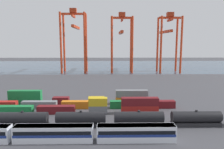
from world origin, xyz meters
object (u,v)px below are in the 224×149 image
gantry_crane_central (122,37)px  shipping_container_6 (140,109)px  passenger_train (54,133)px  freight_tank_row (139,119)px  shipping_container_11 (118,104)px  shipping_container_16 (96,100)px  shipping_container_2 (14,110)px  gantry_crane_east (168,37)px  shipping_container_10 (79,105)px  shipping_container_12 (158,104)px  gantry_crane_west (74,34)px

gantry_crane_central → shipping_container_6: bearing=-89.9°
passenger_train → freight_tank_row: freight_tank_row is taller
shipping_container_11 → shipping_container_16: (-8.11, 5.60, 0.00)m
shipping_container_11 → shipping_container_16: bearing=145.4°
shipping_container_2 → shipping_container_16: 28.49m
gantry_crane_east → shipping_container_10: bearing=-120.9°
passenger_train → shipping_container_11: bearing=57.7°
freight_tank_row → gantry_crane_east: bearing=71.3°
shipping_container_12 → gantry_crane_west: (-43.32, 93.83, 27.57)m
gantry_crane_central → shipping_container_2: bearing=-112.3°
shipping_container_6 → freight_tank_row: bearing=-99.5°
freight_tank_row → shipping_container_11: size_ratio=12.85×
freight_tank_row → shipping_container_16: freight_tank_row is taller
passenger_train → gantry_crane_central: (22.91, 120.08, 24.61)m
shipping_container_16 → gantry_crane_central: (14.65, 88.53, 25.46)m
shipping_container_2 → shipping_container_12: size_ratio=1.00×
freight_tank_row → gantry_crane_west: (-34.25, 110.63, 26.73)m
shipping_container_10 → shipping_container_11: same height
passenger_train → shipping_container_2: 27.13m
shipping_container_2 → shipping_container_12: same height
shipping_container_2 → gantry_crane_central: (40.84, 99.74, 25.46)m
freight_tank_row → shipping_container_16: (-12.96, 22.40, -0.84)m
gantry_crane_central → gantry_crane_east: size_ratio=1.00×
freight_tank_row → shipping_container_6: size_ratio=6.41×
shipping_container_16 → shipping_container_6: bearing=-37.1°
shipping_container_11 → gantry_crane_central: size_ratio=0.13×
freight_tank_row → shipping_container_6: bearing=80.5°
gantry_crane_west → freight_tank_row: bearing=-72.8°
freight_tank_row → shipping_container_6: (1.87, 11.19, -0.84)m
passenger_train → shipping_container_6: 30.79m
shipping_container_6 → gantry_crane_central: 102.94m
passenger_train → freight_tank_row: bearing=23.3°
shipping_container_2 → shipping_container_6: size_ratio=1.00×
freight_tank_row → shipping_container_2: bearing=164.1°
freight_tank_row → shipping_container_2: freight_tank_row is taller
shipping_container_6 → gantry_crane_west: (-36.12, 99.44, 27.57)m
shipping_container_16 → shipping_container_10: bearing=-136.0°
shipping_container_2 → shipping_container_11: 34.76m
shipping_container_6 → shipping_container_12: size_ratio=1.00×
shipping_container_2 → shipping_container_12: 48.55m
gantry_crane_west → gantry_crane_central: 36.00m
freight_tank_row → gantry_crane_east: 119.70m
gantry_crane_east → shipping_container_6: bearing=-109.7°
freight_tank_row → shipping_container_16: 25.89m
shipping_container_10 → freight_tank_row: bearing=-41.8°
shipping_container_11 → gantry_crane_east: (42.48, 94.09, 25.69)m
shipping_container_12 → shipping_container_6: bearing=-142.1°
shipping_container_2 → gantry_crane_east: size_ratio=0.27×
freight_tank_row → gantry_crane_central: bearing=89.1°
gantry_crane_central → gantry_crane_east: (35.94, -0.05, 0.23)m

